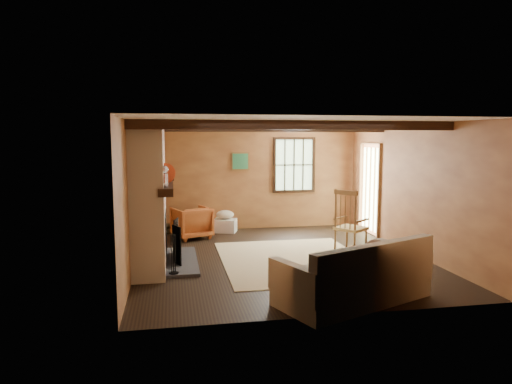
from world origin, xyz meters
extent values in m
plane|color=black|center=(0.00, 0.00, 0.00)|extent=(5.50, 5.50, 0.00)
cube|color=#AC6D3D|center=(0.00, 2.75, 1.20)|extent=(5.00, 0.02, 2.40)
cube|color=#AC6D3D|center=(0.00, -2.75, 1.20)|extent=(5.00, 0.02, 2.40)
cube|color=#AC6D3D|center=(-2.50, 0.00, 1.20)|extent=(0.02, 5.50, 2.40)
cube|color=#AC6D3D|center=(2.50, 0.00, 1.20)|extent=(0.02, 5.50, 2.40)
cube|color=white|center=(0.00, 0.00, 2.40)|extent=(5.00, 5.50, 0.02)
cube|color=black|center=(0.00, -1.20, 2.33)|extent=(5.00, 0.12, 0.14)
cube|color=black|center=(0.00, 1.20, 2.33)|extent=(5.00, 0.12, 0.14)
cube|color=black|center=(1.00, 2.72, 1.50)|extent=(1.02, 0.06, 1.32)
cube|color=#B7DAA7|center=(1.00, 2.75, 1.50)|extent=(0.90, 0.01, 1.20)
cube|color=black|center=(1.00, 2.73, 1.50)|extent=(0.90, 0.03, 0.02)
cube|color=brown|center=(2.47, 1.70, 1.00)|extent=(0.06, 1.00, 2.06)
cube|color=#B7DAA7|center=(2.50, 1.70, 1.00)|extent=(0.01, 0.80, 1.85)
cube|color=brown|center=(-0.30, 2.72, 1.60)|extent=(0.42, 0.03, 0.42)
cube|color=#226651|center=(-0.30, 2.71, 1.60)|extent=(0.36, 0.01, 0.36)
cube|color=#943D39|center=(-2.25, 0.00, 1.20)|extent=(0.50, 2.20, 2.40)
cube|color=black|center=(-2.18, 0.00, 0.45)|extent=(0.38, 1.00, 0.85)
cube|color=#37383C|center=(-1.75, 0.00, 0.03)|extent=(0.55, 1.80, 0.05)
cube|color=black|center=(-1.97, 0.00, 1.35)|extent=(0.22, 2.30, 0.12)
cube|color=black|center=(-1.82, -0.26, 0.37)|extent=(0.14, 0.30, 0.64)
cube|color=black|center=(-1.82, 0.07, 0.37)|extent=(0.04, 0.32, 0.64)
cube|color=black|center=(-1.82, 0.40, 0.37)|extent=(0.09, 0.32, 0.64)
cylinder|color=black|center=(-1.88, -0.80, 0.06)|extent=(0.15, 0.15, 0.02)
cylinder|color=black|center=(-1.91, -0.83, 0.36)|extent=(0.01, 0.01, 0.61)
cylinder|color=black|center=(-1.88, -0.80, 0.36)|extent=(0.01, 0.01, 0.61)
cylinder|color=black|center=(-1.85, -0.77, 0.36)|extent=(0.01, 0.01, 0.61)
cylinder|color=silver|center=(-1.98, -0.88, 1.51)|extent=(0.09, 0.09, 0.21)
sphere|color=silver|center=(-1.98, -0.88, 1.67)|extent=(0.11, 0.11, 0.11)
cylinder|color=#B93415|center=(-1.98, -0.32, 1.58)|extent=(0.33, 0.11, 0.33)
cube|color=black|center=(-1.98, 0.19, 1.48)|extent=(0.28, 0.21, 0.13)
cylinder|color=black|center=(-1.98, 0.51, 1.46)|extent=(0.08, 0.08, 0.10)
cylinder|color=black|center=(-1.98, 0.57, 1.45)|extent=(0.07, 0.07, 0.08)
cube|color=#CFB08A|center=(0.20, -0.20, 0.00)|extent=(2.50, 3.00, 0.01)
cube|color=tan|center=(1.39, 0.10, 0.46)|extent=(0.68, 0.68, 0.05)
cube|color=brown|center=(1.23, -0.02, 1.15)|extent=(0.33, 0.41, 0.08)
cylinder|color=brown|center=(1.68, 0.06, 0.24)|extent=(0.04, 0.04, 0.45)
cylinder|color=brown|center=(1.43, 0.39, 0.24)|extent=(0.04, 0.04, 0.45)
cylinder|color=brown|center=(1.35, -0.19, 0.24)|extent=(0.04, 0.04, 0.45)
cylinder|color=brown|center=(1.10, 0.14, 0.24)|extent=(0.04, 0.04, 0.45)
cylinder|color=brown|center=(1.35, -0.19, 0.82)|extent=(0.04, 0.04, 0.77)
cylinder|color=brown|center=(1.10, 0.14, 0.82)|extent=(0.04, 0.04, 0.77)
cylinder|color=brown|center=(1.29, -0.10, 0.80)|extent=(0.02, 0.02, 0.64)
cylinder|color=brown|center=(1.23, -0.02, 0.80)|extent=(0.02, 0.02, 0.64)
cylinder|color=brown|center=(1.17, 0.06, 0.80)|extent=(0.02, 0.02, 0.64)
cube|color=brown|center=(1.53, -0.08, 0.64)|extent=(0.37, 0.29, 0.03)
cube|color=brown|center=(1.26, 0.28, 0.64)|extent=(0.37, 0.29, 0.03)
cube|color=brown|center=(1.52, -0.06, 0.02)|extent=(0.72, 0.56, 0.03)
cube|color=brown|center=(1.27, 0.27, 0.02)|extent=(0.72, 0.56, 0.03)
cube|color=beige|center=(0.44, -2.29, 0.22)|extent=(2.24, 1.63, 0.45)
cube|color=beige|center=(0.59, -2.65, 0.56)|extent=(1.94, 0.93, 0.56)
cube|color=beige|center=(-0.45, -2.66, 0.43)|extent=(0.48, 0.90, 0.41)
cube|color=beige|center=(1.34, -1.92, 0.43)|extent=(0.48, 0.90, 0.41)
ellipsoid|color=beige|center=(0.88, -2.00, 0.56)|extent=(0.39, 0.26, 0.37)
cylinder|color=#513F22|center=(-2.12, 2.44, 0.06)|extent=(0.39, 0.12, 0.12)
cylinder|color=#513F22|center=(-1.99, 2.44, 0.06)|extent=(0.39, 0.12, 0.12)
cylinder|color=#513F22|center=(-1.86, 2.44, 0.06)|extent=(0.39, 0.12, 0.12)
cylinder|color=#513F22|center=(-2.12, 2.44, 0.18)|extent=(0.39, 0.12, 0.12)
cylinder|color=#513F22|center=(-1.99, 2.44, 0.18)|extent=(0.39, 0.12, 0.12)
cylinder|color=#513F22|center=(-1.86, 2.44, 0.18)|extent=(0.39, 0.12, 0.12)
cube|color=silver|center=(-0.70, 2.41, 0.15)|extent=(0.59, 0.52, 0.30)
ellipsoid|color=beige|center=(-0.70, 2.41, 0.40)|extent=(0.50, 0.46, 0.20)
imported|color=#BF6026|center=(-1.48, 1.92, 0.34)|extent=(0.94, 0.95, 0.68)
camera|label=1|loc=(-1.88, -7.80, 2.14)|focal=32.00mm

